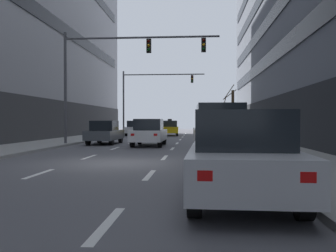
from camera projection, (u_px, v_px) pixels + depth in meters
name	position (u px, v px, depth m)	size (l,w,h in m)	color
ground_plane	(116.00, 163.00, 13.56)	(120.00, 120.00, 0.00)	#515156
sidewalk_right	(304.00, 162.00, 13.05)	(3.78, 80.00, 0.14)	gray
lane_stripe_l1_s3	(39.00, 174.00, 10.70)	(0.16, 2.00, 0.01)	silver
lane_stripe_l1_s4	(89.00, 157.00, 15.68)	(0.16, 2.00, 0.01)	silver
lane_stripe_l1_s5	(115.00, 148.00, 20.67)	(0.16, 2.00, 0.01)	silver
lane_stripe_l1_s6	(131.00, 143.00, 25.65)	(0.16, 2.00, 0.01)	silver
lane_stripe_l1_s7	(142.00, 139.00, 30.64)	(0.16, 2.00, 0.01)	silver
lane_stripe_l1_s8	(149.00, 137.00, 35.62)	(0.16, 2.00, 0.01)	silver
lane_stripe_l1_s9	(155.00, 135.00, 40.61)	(0.16, 2.00, 0.01)	silver
lane_stripe_l1_s10	(160.00, 133.00, 45.59)	(0.16, 2.00, 0.01)	silver
lane_stripe_l2_s2	(107.00, 224.00, 5.47)	(0.16, 2.00, 0.01)	silver
lane_stripe_l2_s3	(150.00, 175.00, 10.45)	(0.16, 2.00, 0.01)	silver
lane_stripe_l2_s4	(165.00, 158.00, 15.43)	(0.16, 2.00, 0.01)	silver
lane_stripe_l2_s5	(172.00, 149.00, 20.42)	(0.16, 2.00, 0.01)	silver
lane_stripe_l2_s6	(177.00, 143.00, 25.40)	(0.16, 2.00, 0.01)	silver
lane_stripe_l2_s7	(180.00, 140.00, 30.39)	(0.16, 2.00, 0.01)	silver
lane_stripe_l2_s8	(183.00, 137.00, 35.37)	(0.16, 2.00, 0.01)	silver
lane_stripe_l2_s9	(184.00, 135.00, 40.36)	(0.16, 2.00, 0.01)	silver
lane_stripe_l2_s10	(186.00, 133.00, 45.34)	(0.16, 2.00, 0.01)	silver
car_driving_0	(136.00, 128.00, 38.56)	(1.82, 4.21, 1.57)	black
car_driving_1	(105.00, 133.00, 24.51)	(1.82, 4.18, 1.55)	black
taxi_driving_2	(170.00, 128.00, 38.81)	(1.94, 4.28, 1.75)	black
car_driving_3	(149.00, 133.00, 22.72)	(1.88, 4.43, 1.66)	black
car_parked_0	(240.00, 157.00, 7.10)	(2.04, 4.64, 1.72)	black
car_parked_1	(219.00, 133.00, 13.66)	(1.96, 4.49, 2.15)	black
traffic_signal_0	(117.00, 62.00, 22.76)	(9.64, 0.35, 6.91)	#4C4C51
traffic_signal_1	(147.00, 90.00, 41.21)	(9.14, 0.35, 6.97)	#4C4C51
street_tree_1	(232.00, 112.00, 34.69)	(1.36, 1.51, 4.91)	#4C3823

